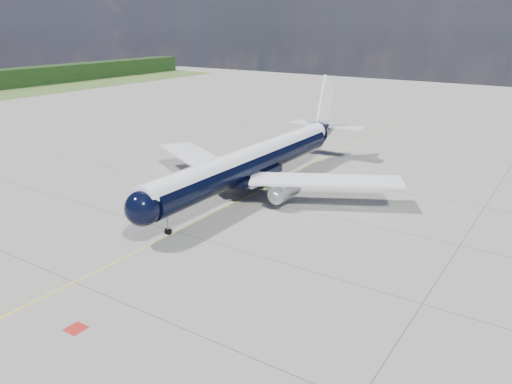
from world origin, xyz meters
TOP-DOWN VIEW (x-y plane):
  - ground at (0.00, 30.00)m, footprint 320.00×320.00m
  - taxiway_centerline at (0.00, 25.00)m, footprint 0.16×160.00m
  - red_marking at (6.80, -10.00)m, footprint 1.60×1.60m
  - main_airliner at (-0.46, 28.41)m, footprint 44.07×53.51m

SIDE VIEW (x-z plane):
  - ground at x=0.00m, z-range 0.00..0.00m
  - taxiway_centerline at x=0.00m, z-range 0.00..0.01m
  - red_marking at x=6.80m, z-range 0.00..0.01m
  - main_airliner at x=-0.46m, z-range -2.94..12.55m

